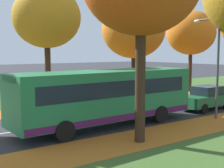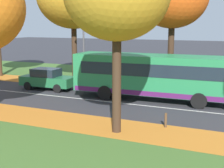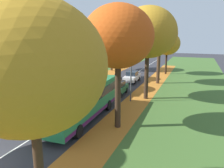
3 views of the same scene
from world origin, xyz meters
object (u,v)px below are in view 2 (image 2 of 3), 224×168
Objects in this scene: bollard_fourth at (166,120)px; streetlamp_right at (82,40)px; car_green_lead at (48,79)px; bus at (152,74)px.

bollard_fourth is 11.73m from streetlamp_right.
streetlamp_right is 1.41× the size of car_green_lead.
bollard_fourth is at bearing -156.84° from bus.
car_green_lead is (0.04, 8.33, -0.89)m from bus.
bus is 8.38m from car_green_lead.
bus reaches higher than bollard_fourth.
streetlamp_right is 4.03m from car_green_lead.
streetlamp_right is at bearing 49.92° from bollard_fourth.
bollard_fourth is 5.89m from bus.
streetlamp_right is at bearing -45.96° from car_green_lead.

